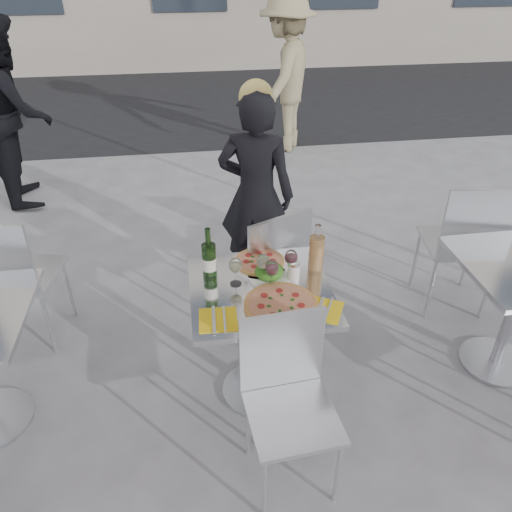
{
  "coord_description": "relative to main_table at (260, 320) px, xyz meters",
  "views": [
    {
      "loc": [
        -0.33,
        -2.04,
        2.26
      ],
      "look_at": [
        0.0,
        0.15,
        0.85
      ],
      "focal_mm": 35.0,
      "sensor_mm": 36.0,
      "label": 1
    }
  ],
  "objects": [
    {
      "name": "pizza_near",
      "position": [
        0.07,
        -0.17,
        0.22
      ],
      "size": [
        0.36,
        0.36,
        0.02
      ],
      "color": "tan",
      "rests_on": "main_table"
    },
    {
      "name": "ground",
      "position": [
        0.0,
        0.0,
        -0.54
      ],
      "size": [
        80.0,
        80.0,
        0.0
      ],
      "primitive_type": "plane",
      "color": "slate"
    },
    {
      "name": "sugar_shaker",
      "position": [
        0.18,
        0.05,
        0.26
      ],
      "size": [
        0.06,
        0.06,
        0.11
      ],
      "color": "white",
      "rests_on": "main_table"
    },
    {
      "name": "pizza_far",
      "position": [
        0.03,
        0.21,
        0.23
      ],
      "size": [
        0.31,
        0.31,
        0.03
      ],
      "color": "white",
      "rests_on": "main_table"
    },
    {
      "name": "main_table",
      "position": [
        0.0,
        0.0,
        0.0
      ],
      "size": [
        0.72,
        0.72,
        0.75
      ],
      "color": "#B7BABF",
      "rests_on": "ground"
    },
    {
      "name": "side_chair_rfar",
      "position": [
        1.46,
        0.56,
        0.05
      ],
      "size": [
        0.52,
        0.53,
        1.0
      ],
      "rotation": [
        0.0,
        0.0,
        2.99
      ],
      "color": "silver",
      "rests_on": "ground"
    },
    {
      "name": "pedestrian_b",
      "position": [
        0.93,
        3.98,
        0.36
      ],
      "size": [
        1.15,
        1.34,
        1.8
      ],
      "primitive_type": "imported",
      "rotation": [
        0.0,
        0.0,
        4.21
      ],
      "color": "#9A8B63",
      "rests_on": "ground"
    },
    {
      "name": "chair_near",
      "position": [
        0.05,
        -0.48,
        -0.02
      ],
      "size": [
        0.43,
        0.44,
        0.88
      ],
      "rotation": [
        0.0,
        0.0,
        0.08
      ],
      "color": "silver",
      "rests_on": "ground"
    },
    {
      "name": "wine_bottle",
      "position": [
        -0.25,
        0.13,
        0.32
      ],
      "size": [
        0.08,
        0.08,
        0.29
      ],
      "color": "#29531F",
      "rests_on": "main_table"
    },
    {
      "name": "napkin_right",
      "position": [
        0.27,
        -0.22,
        0.21
      ],
      "size": [
        0.24,
        0.24,
        0.01
      ],
      "rotation": [
        0.0,
        0.0,
        -0.48
      ],
      "color": "yellow",
      "rests_on": "main_table"
    },
    {
      "name": "side_chair_lfar",
      "position": [
        -1.42,
        0.63,
        0.03
      ],
      "size": [
        0.51,
        0.52,
        0.96
      ],
      "rotation": [
        0.0,
        0.0,
        2.97
      ],
      "color": "silver",
      "rests_on": "ground"
    },
    {
      "name": "wineglass_red_a",
      "position": [
        0.06,
        0.0,
        0.32
      ],
      "size": [
        0.07,
        0.07,
        0.16
      ],
      "color": "white",
      "rests_on": "main_table"
    },
    {
      "name": "woman_diner",
      "position": [
        0.14,
        1.1,
        0.2
      ],
      "size": [
        0.63,
        0.52,
        1.48
      ],
      "primitive_type": "imported",
      "rotation": [
        0.0,
        0.0,
        2.79
      ],
      "color": "black",
      "rests_on": "ground"
    },
    {
      "name": "chair_far",
      "position": [
        0.13,
        0.48,
        0.02
      ],
      "size": [
        0.58,
        0.58,
        0.95
      ],
      "rotation": [
        0.0,
        0.0,
        3.57
      ],
      "color": "silver",
      "rests_on": "ground"
    },
    {
      "name": "wineglass_red_b",
      "position": [
        0.18,
        0.09,
        0.32
      ],
      "size": [
        0.07,
        0.07,
        0.16
      ],
      "color": "white",
      "rests_on": "main_table"
    },
    {
      "name": "street_asphalt",
      "position": [
        0.0,
        6.5,
        -0.54
      ],
      "size": [
        24.0,
        5.0,
        0.0
      ],
      "primitive_type": "cube",
      "color": "black",
      "rests_on": "ground"
    },
    {
      "name": "pedestrian_a",
      "position": [
        -1.91,
        2.98,
        0.34
      ],
      "size": [
        0.85,
        0.99,
        1.76
      ],
      "primitive_type": "imported",
      "rotation": [
        0.0,
        0.0,
        1.81
      ],
      "color": "black",
      "rests_on": "ground"
    },
    {
      "name": "wineglass_white_a",
      "position": [
        -0.12,
        0.06,
        0.32
      ],
      "size": [
        0.07,
        0.07,
        0.16
      ],
      "color": "white",
      "rests_on": "main_table"
    },
    {
      "name": "carafe",
      "position": [
        0.31,
        0.09,
        0.33
      ],
      "size": [
        0.08,
        0.08,
        0.29
      ],
      "color": "tan",
      "rests_on": "main_table"
    },
    {
      "name": "salad_plate",
      "position": [
        0.06,
        0.08,
        0.25
      ],
      "size": [
        0.22,
        0.22,
        0.09
      ],
      "color": "white",
      "rests_on": "main_table"
    },
    {
      "name": "wineglass_white_b",
      "position": [
        0.02,
        0.07,
        0.32
      ],
      "size": [
        0.07,
        0.07,
        0.16
      ],
      "color": "white",
      "rests_on": "main_table"
    },
    {
      "name": "napkin_left",
      "position": [
        -0.24,
        -0.22,
        0.21
      ],
      "size": [
        0.19,
        0.2,
        0.01
      ],
      "rotation": [
        0.0,
        0.0,
        -0.05
      ],
      "color": "yellow",
      "rests_on": "main_table"
    }
  ]
}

